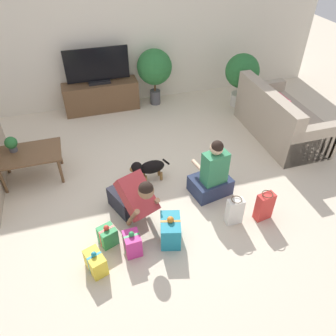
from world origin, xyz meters
TOP-DOWN VIEW (x-y plane):
  - ground_plane at (0.00, 0.00)m, footprint 16.00×16.00m
  - wall_back at (0.00, 2.63)m, footprint 8.40×0.06m
  - sofa_right at (2.40, 0.58)m, footprint 0.89×1.72m
  - coffee_table at (-1.60, 0.61)m, footprint 0.89×0.58m
  - tv_console at (-0.36, 2.37)m, footprint 1.39×0.39m
  - tv at (-0.36, 2.37)m, footprint 1.15×0.20m
  - potted_plant_corner_right at (2.25, 1.79)m, footprint 0.64×0.64m
  - potted_plant_back_right at (0.69, 2.32)m, footprint 0.66×0.66m
  - person_kneeling at (-0.36, -0.59)m, footprint 0.58×0.85m
  - person_sitting at (0.75, -0.44)m, footprint 0.59×0.54m
  - dog at (-0.02, 0.07)m, footprint 0.59×0.19m
  - gift_box_a at (-0.03, -1.06)m, footprint 0.31×0.40m
  - gift_box_b at (-0.75, -0.90)m, footprint 0.24×0.24m
  - gift_box_c at (-0.49, -1.11)m, footprint 0.19×0.23m
  - gift_box_d at (-0.93, -1.23)m, footprint 0.24×0.31m
  - gift_bag_a at (1.20, -1.06)m, footprint 0.23×0.16m
  - gift_bag_b at (0.82, -1.02)m, footprint 0.21×0.13m
  - tabletop_plant at (-1.79, 0.72)m, footprint 0.17×0.17m

SIDE VIEW (x-z plane):
  - ground_plane at x=0.00m, z-range 0.00..0.00m
  - gift_box_b at x=-0.75m, z-range -0.03..0.27m
  - gift_box_d at x=-0.93m, z-range -0.03..0.28m
  - gift_box_c at x=-0.49m, z-range -0.03..0.31m
  - gift_box_a at x=-0.03m, z-range -0.03..0.36m
  - gift_bag_b at x=0.82m, z-range -0.01..0.39m
  - gift_bag_a at x=1.20m, z-range -0.01..0.41m
  - dog at x=-0.02m, z-range 0.05..0.41m
  - tv_console at x=-0.36m, z-range 0.00..0.55m
  - sofa_right at x=2.40m, z-range -0.13..0.74m
  - person_sitting at x=0.75m, z-range -0.14..0.75m
  - person_kneeling at x=-0.36m, z-range -0.05..0.74m
  - coffee_table at x=-1.60m, z-range 0.17..0.61m
  - tabletop_plant at x=-1.79m, z-range 0.45..0.68m
  - potted_plant_corner_right at x=2.25m, z-range 0.14..1.16m
  - potted_plant_back_right at x=0.69m, z-range 0.19..1.28m
  - tv at x=-0.36m, z-range 0.52..1.17m
  - wall_back at x=0.00m, z-range 0.00..2.60m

